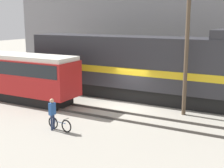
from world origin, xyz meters
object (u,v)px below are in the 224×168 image
object	(u,v)px
streetcar	(17,74)
bicycle	(60,124)
freight_locomotive	(137,66)
person	(52,111)
utility_pole_left	(187,46)

from	to	relation	value
streetcar	bicycle	size ratio (longest dim) A/B	5.86
freight_locomotive	person	world-z (taller)	freight_locomotive
streetcar	person	distance (m)	7.57
streetcar	utility_pole_left	size ratio (longest dim) A/B	1.13
bicycle	freight_locomotive	bearing A→B (deg)	84.73
streetcar	person	size ratio (longest dim) A/B	5.59
freight_locomotive	utility_pole_left	xyz separation A→B (m)	(4.36, -2.36, 1.91)
bicycle	person	xyz separation A→B (m)	(-0.40, -0.11, 0.73)
bicycle	person	distance (m)	0.84
freight_locomotive	person	distance (m)	8.78
freight_locomotive	streetcar	xyz separation A→B (m)	(-7.63, -4.73, -0.50)
freight_locomotive	utility_pole_left	distance (m)	5.32
freight_locomotive	bicycle	world-z (taller)	freight_locomotive
freight_locomotive	streetcar	world-z (taller)	freight_locomotive
utility_pole_left	bicycle	bearing A→B (deg)	-130.08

